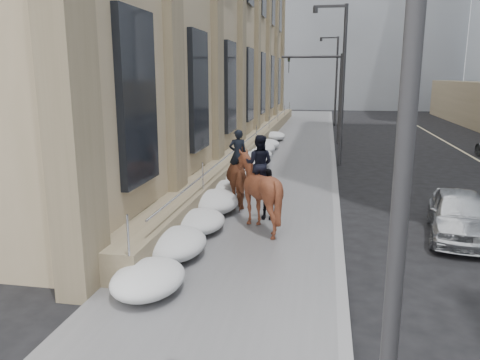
{
  "coord_description": "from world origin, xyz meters",
  "views": [
    {
      "loc": [
        2.15,
        -10.62,
        4.59
      ],
      "look_at": [
        -0.19,
        2.05,
        1.7
      ],
      "focal_mm": 35.0,
      "sensor_mm": 36.0,
      "label": 1
    }
  ],
  "objects_px": {
    "pedestrian": "(268,194)",
    "mounted_horse_left": "(242,176)",
    "mounted_horse_right": "(258,188)",
    "car_silver": "(459,214)"
  },
  "relations": [
    {
      "from": "mounted_horse_left",
      "to": "mounted_horse_right",
      "type": "relative_size",
      "value": 0.95
    },
    {
      "from": "mounted_horse_right",
      "to": "pedestrian",
      "type": "xyz_separation_m",
      "value": [
        0.18,
        0.93,
        -0.39
      ]
    },
    {
      "from": "mounted_horse_right",
      "to": "pedestrian",
      "type": "distance_m",
      "value": 1.03
    },
    {
      "from": "car_silver",
      "to": "mounted_horse_left",
      "type": "bearing_deg",
      "value": 173.67
    },
    {
      "from": "pedestrian",
      "to": "mounted_horse_left",
      "type": "bearing_deg",
      "value": 131.36
    },
    {
      "from": "car_silver",
      "to": "mounted_horse_right",
      "type": "bearing_deg",
      "value": -165.26
    },
    {
      "from": "mounted_horse_left",
      "to": "pedestrian",
      "type": "distance_m",
      "value": 1.87
    },
    {
      "from": "mounted_horse_left",
      "to": "pedestrian",
      "type": "height_order",
      "value": "mounted_horse_left"
    },
    {
      "from": "pedestrian",
      "to": "car_silver",
      "type": "height_order",
      "value": "pedestrian"
    },
    {
      "from": "mounted_horse_right",
      "to": "mounted_horse_left",
      "type": "bearing_deg",
      "value": -63.31
    }
  ]
}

